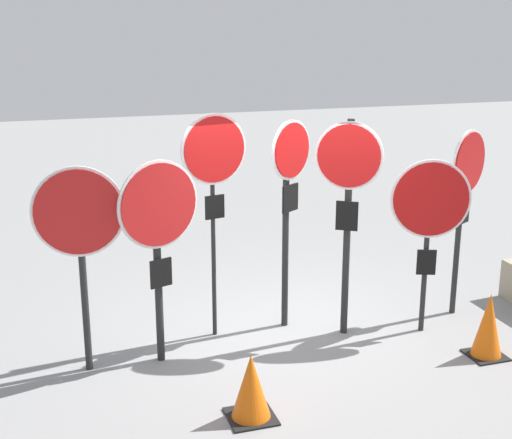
{
  "coord_description": "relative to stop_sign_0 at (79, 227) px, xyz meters",
  "views": [
    {
      "loc": [
        -2.71,
        -7.22,
        3.61
      ],
      "look_at": [
        -0.41,
        0.0,
        1.46
      ],
      "focal_mm": 50.0,
      "sensor_mm": 36.0,
      "label": 1
    }
  ],
  "objects": [
    {
      "name": "stop_sign_1",
      "position": [
        0.8,
        -0.01,
        -0.05
      ],
      "size": [
        0.88,
        0.35,
        2.24
      ],
      "rotation": [
        0.0,
        0.0,
        0.35
      ],
      "color": "black",
      "rests_on": "ground"
    },
    {
      "name": "traffic_cone_0",
      "position": [
        1.36,
        -1.39,
        -1.28
      ],
      "size": [
        0.44,
        0.44,
        0.64
      ],
      "color": "black",
      "rests_on": "ground"
    },
    {
      "name": "ground_plane",
      "position": [
        2.32,
        0.17,
        -1.59
      ],
      "size": [
        40.0,
        40.0,
        0.0
      ],
      "primitive_type": "plane",
      "color": "gray"
    },
    {
      "name": "stop_sign_2",
      "position": [
        1.51,
        0.44,
        0.43
      ],
      "size": [
        0.78,
        0.21,
        2.62
      ],
      "rotation": [
        0.0,
        0.0,
        0.22
      ],
      "color": "black",
      "rests_on": "ground"
    },
    {
      "name": "stop_sign_6",
      "position": [
        4.56,
        0.15,
        0.1
      ],
      "size": [
        0.69,
        0.41,
        2.35
      ],
      "rotation": [
        0.0,
        0.0,
        0.52
      ],
      "color": "black",
      "rests_on": "ground"
    },
    {
      "name": "stop_sign_5",
      "position": [
        3.87,
        -0.2,
        -0.09
      ],
      "size": [
        0.87,
        0.34,
        2.09
      ],
      "rotation": [
        0.0,
        0.0,
        -0.35
      ],
      "color": "black",
      "rests_on": "ground"
    },
    {
      "name": "stop_sign_0",
      "position": [
        0.0,
        0.0,
        0.0
      ],
      "size": [
        0.93,
        0.17,
        2.22
      ],
      "rotation": [
        0.0,
        0.0,
        -0.11
      ],
      "color": "black",
      "rests_on": "ground"
    },
    {
      "name": "traffic_cone_1",
      "position": [
        4.22,
        -0.98,
        -1.23
      ],
      "size": [
        0.4,
        0.4,
        0.74
      ],
      "color": "black",
      "rests_on": "ground"
    },
    {
      "name": "stop_sign_4",
      "position": [
        2.95,
        0.03,
        0.19
      ],
      "size": [
        0.66,
        0.43,
        2.54
      ],
      "rotation": [
        0.0,
        0.0,
        -0.57
      ],
      "color": "black",
      "rests_on": "ground"
    },
    {
      "name": "stop_sign_3",
      "position": [
        2.4,
        0.45,
        0.17
      ],
      "size": [
        0.59,
        0.4,
        2.51
      ],
      "rotation": [
        0.0,
        0.0,
        0.58
      ],
      "color": "black",
      "rests_on": "ground"
    }
  ]
}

